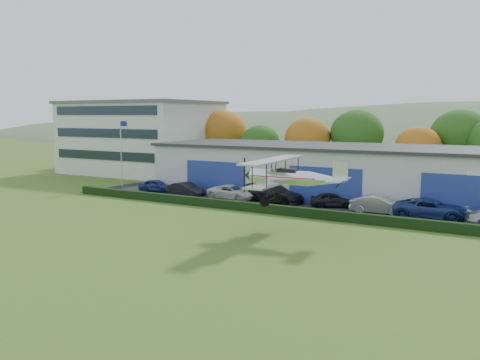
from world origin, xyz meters
The scene contains 16 objects.
ground centered at (0.00, 0.00, 0.00)m, with size 300.00×300.00×0.00m, color #476B22.
apron centered at (3.00, 21.00, 0.03)m, with size 48.00×9.00×0.05m, color black.
hedge centered at (3.00, 16.20, 0.40)m, with size 46.00×0.60×0.80m, color black.
hangar centered at (5.00, 27.98, 2.66)m, with size 40.60×12.60×5.30m.
office_block centered at (-28.00, 35.00, 5.21)m, with size 20.60×15.60×10.40m.
flagpole centered at (-19.88, 22.00, 4.78)m, with size 1.05×0.10×8.00m.
tree_belt centered at (0.85, 40.62, 5.61)m, with size 75.70×13.22×10.12m.
distant_hills centered at (-4.38, 140.00, -13.05)m, with size 430.00×196.00×56.00m.
car_0 centered at (-13.81, 20.77, 0.73)m, with size 1.61×3.99×1.36m, color navy.
car_1 centered at (-9.26, 19.86, 0.76)m, with size 1.49×4.28×1.41m, color black.
car_2 centered at (-4.20, 20.72, 0.75)m, with size 2.32×5.02×1.40m, color silver.
car_3 centered at (0.27, 21.38, 0.89)m, with size 2.35×5.77×1.68m, color black.
car_4 centered at (5.95, 21.51, 0.72)m, with size 1.59×3.96×1.35m, color black.
car_5 centered at (10.43, 20.40, 0.83)m, with size 1.65×4.74×1.56m, color silver.
car_6 centered at (14.57, 20.46, 0.86)m, with size 2.69×5.84×1.62m, color navy.
biplane centered at (6.75, 9.88, 4.18)m, with size 7.56×8.65×3.24m.
Camera 1 is at (20.65, -21.34, 8.33)m, focal length 37.12 mm.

